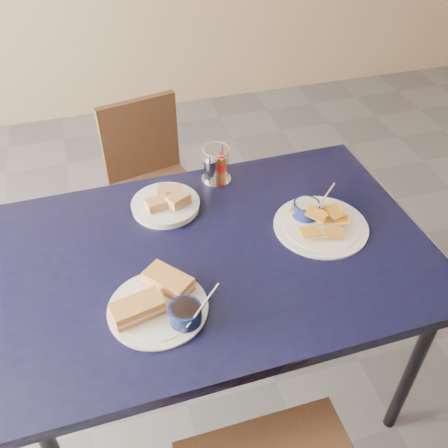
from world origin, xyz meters
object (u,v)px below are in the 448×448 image
object	(u,v)px
dining_table	(219,264)
sandwich_plate	(161,303)
chair_far	(153,171)
plantain_plate	(317,220)
bread_basket	(166,204)
condiment_caddy	(215,167)

from	to	relation	value
dining_table	sandwich_plate	size ratio (longest dim) A/B	4.43
chair_far	sandwich_plate	bearing A→B (deg)	-97.36
plantain_plate	sandwich_plate	bearing A→B (deg)	-159.60
sandwich_plate	dining_table	bearing A→B (deg)	39.76
dining_table	bread_basket	bearing A→B (deg)	114.33
condiment_caddy	sandwich_plate	bearing A→B (deg)	-119.16
chair_far	bread_basket	size ratio (longest dim) A/B	3.43
dining_table	sandwich_plate	world-z (taller)	sandwich_plate
chair_far	bread_basket	xyz separation A→B (m)	(-0.04, -0.65, 0.31)
chair_far	condiment_caddy	bearing A→B (deg)	-72.93
chair_far	sandwich_plate	distance (m)	1.14
plantain_plate	bread_basket	size ratio (longest dim) A/B	1.35
dining_table	sandwich_plate	xyz separation A→B (m)	(-0.22, -0.18, 0.08)
chair_far	plantain_plate	size ratio (longest dim) A/B	2.55
sandwich_plate	plantain_plate	xyz separation A→B (m)	(0.56, 0.21, -0.01)
condiment_caddy	chair_far	bearing A→B (deg)	107.07
dining_table	chair_far	world-z (taller)	chair_far
sandwich_plate	condiment_caddy	world-z (taller)	condiment_caddy
dining_table	plantain_plate	distance (m)	0.36
dining_table	bread_basket	xyz separation A→B (m)	(-0.11, 0.25, 0.08)
bread_basket	dining_table	bearing A→B (deg)	-65.67
condiment_caddy	plantain_plate	bearing A→B (deg)	-52.62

